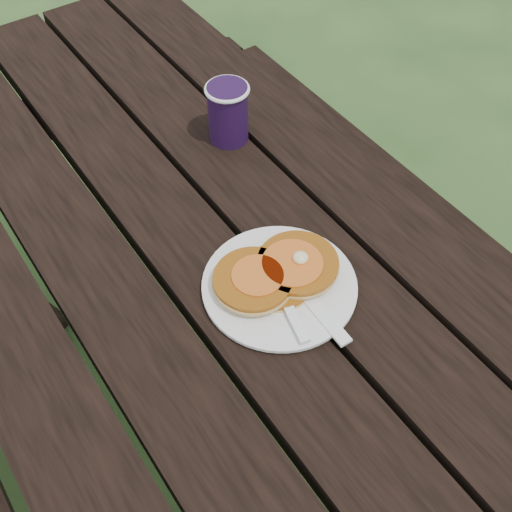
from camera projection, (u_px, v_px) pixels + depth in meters
ground at (236, 470)px, 1.56m from camera, size 60.00×60.00×0.00m
picnic_table at (231, 400)px, 1.27m from camera, size 1.36×1.80×0.75m
plate at (279, 286)px, 0.97m from camera, size 0.30×0.30×0.01m
pancake_stack at (277, 272)px, 0.96m from camera, size 0.20×0.14×0.04m
knife at (310, 300)px, 0.94m from camera, size 0.03×0.18×0.00m
fork at (291, 312)px, 0.92m from camera, size 0.07×0.16×0.01m
coffee_cup at (228, 110)px, 1.15m from camera, size 0.08×0.08×0.11m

